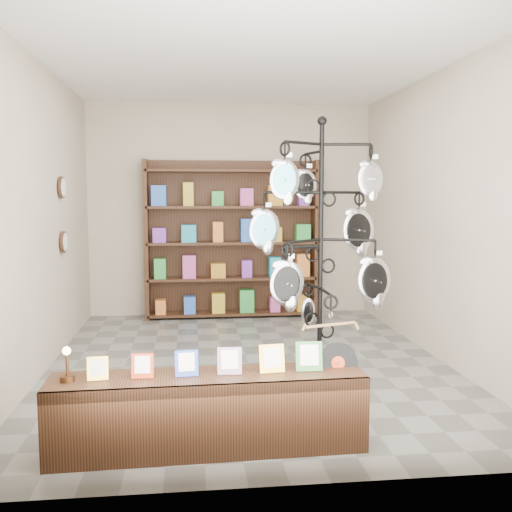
{
  "coord_description": "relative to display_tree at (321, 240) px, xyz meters",
  "views": [
    {
      "loc": [
        -0.57,
        -5.67,
        1.72
      ],
      "look_at": [
        -0.04,
        -1.0,
        1.21
      ],
      "focal_mm": 40.0,
      "sensor_mm": 36.0,
      "label": 1
    }
  ],
  "objects": [
    {
      "name": "room_envelope",
      "position": [
        -0.48,
        1.16,
        0.5
      ],
      "size": [
        5.0,
        5.0,
        5.0
      ],
      "color": "#BBAB97",
      "rests_on": "ground"
    },
    {
      "name": "back_shelving",
      "position": [
        -0.48,
        3.45,
        -0.32
      ],
      "size": [
        2.42,
        0.36,
        2.2
      ],
      "color": "black",
      "rests_on": "ground"
    },
    {
      "name": "wall_clocks",
      "position": [
        -2.45,
        1.96,
        0.15
      ],
      "size": [
        0.03,
        0.24,
        0.84
      ],
      "color": "black",
      "rests_on": "ground"
    },
    {
      "name": "display_tree",
      "position": [
        0.0,
        0.0,
        0.0
      ],
      "size": [
        1.21,
        1.16,
        2.34
      ],
      "rotation": [
        0.0,
        0.0,
        0.21
      ],
      "color": "black",
      "rests_on": "ground"
    },
    {
      "name": "ground",
      "position": [
        -0.48,
        1.16,
        -1.35
      ],
      "size": [
        5.0,
        5.0,
        0.0
      ],
      "primitive_type": "plane",
      "color": "slate",
      "rests_on": "ground"
    },
    {
      "name": "front_shelf",
      "position": [
        -0.94,
        -0.8,
        -1.09
      ],
      "size": [
        2.12,
        0.49,
        0.75
      ],
      "rotation": [
        0.0,
        0.0,
        0.03
      ],
      "color": "black",
      "rests_on": "ground"
    }
  ]
}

